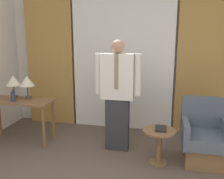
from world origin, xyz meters
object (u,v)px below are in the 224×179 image
Objects in this scene: desk at (19,107)px; armchair at (204,140)px; bottle_near_edge at (13,97)px; book at (161,129)px; side_table at (159,141)px; table_lamp_left at (13,81)px; person at (118,92)px; table_lamp_right at (27,82)px.

desk is 1.29× the size of armchair.
bottle_near_edge is 2.38m from book.
armchair is at bearing 17.73° from side_table.
table_lamp_left is (-0.13, 0.10, 0.41)m from desk.
desk is 5.52× the size of book.
armchair is at bearing -2.40° from desk.
person is 3.38× the size of side_table.
table_lamp_right reaches higher than side_table.
bottle_near_edge is 0.92× the size of book.
table_lamp_right is (0.13, 0.10, 0.41)m from desk.
book is (0.67, -0.35, -0.40)m from person.
armchair is at bearing 16.91° from book.
bottle_near_edge is at bearing -98.93° from desk.
person reaches higher than book.
bottle_near_edge is at bearing -62.43° from table_lamp_left.
table_lamp_left reaches higher than book.
table_lamp_right is 2.30m from book.
desk is 6.00× the size of bottle_near_edge.
side_table is (2.34, -0.21, -0.46)m from bottle_near_edge.
person is at bearing 1.30° from desk.
bottle_near_edge is (-0.14, -0.21, -0.21)m from table_lamp_right.
table_lamp_right is 0.77× the size of side_table.
table_lamp_right reaches higher than bottle_near_edge.
table_lamp_right is 0.43× the size of armchair.
armchair is at bearing -0.26° from bottle_near_edge.
table_lamp_right is at bearing 0.00° from table_lamp_left.
armchair reaches higher than book.
book is (2.47, -0.41, -0.49)m from table_lamp_left.
desk is 0.44m from table_lamp_right.
book is (2.36, -0.20, -0.28)m from bottle_near_edge.
bottle_near_edge is 0.22× the size of armchair.
side_table is at bearing -137.35° from book.
table_lamp_left is at bearing 170.60° from book.
desk is at bearing 81.07° from bottle_near_edge.
person reaches higher than side_table.
bottle_near_edge is at bearing 175.17° from book.
desk is at bearing -38.01° from table_lamp_left.
table_lamp_left is 1.00× the size of table_lamp_right.
desk is 2.36m from book.
desk is 2.36m from side_table.
book is (-0.61, -0.19, 0.19)m from armchair.
table_lamp_right is (0.25, 0.00, 0.00)m from table_lamp_left.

